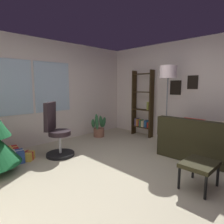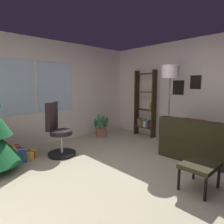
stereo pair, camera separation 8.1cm
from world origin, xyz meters
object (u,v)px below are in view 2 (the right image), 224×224
Objects in this scene: footstool at (200,167)px; office_chair at (58,135)px; floor_lamp at (170,77)px; gift_box_blue at (17,156)px; bookshelf at (145,108)px; gift_box_red at (14,151)px; gift_box_gold at (28,155)px; potted_plant at (101,128)px.

footstool is 0.47× the size of office_chair.
floor_lamp is at bearing -30.01° from office_chair.
gift_box_blue is 0.19× the size of bookshelf.
bookshelf reaches higher than office_chair.
floor_lamp reaches higher than gift_box_blue.
gift_box_red is at bearing 136.10° from office_chair.
gift_box_gold is 2.16m from potted_plant.
potted_plant reaches higher than gift_box_red.
office_chair is at bearing 174.43° from bookshelf.
footstool is 2.89m from bookshelf.
office_chair is (0.75, -0.21, 0.32)m from gift_box_blue.
floor_lamp is at bearing -72.69° from potted_plant.
office_chair is (0.56, -0.21, 0.35)m from gift_box_gold.
office_chair is 0.59× the size of floor_lamp.
bookshelf is 2.75× the size of potted_plant.
footstool is 0.28× the size of bookshelf.
office_chair is (0.68, -0.65, 0.34)m from gift_box_red.
bookshelf is (3.28, -0.46, 0.69)m from gift_box_blue.
office_chair reaches higher than potted_plant.
bookshelf reaches higher than gift_box_gold.
footstool is 1.49× the size of gift_box_gold.
footstool is at bearing -63.61° from gift_box_gold.
office_chair is 1.65× the size of potted_plant.
gift_box_red is 2.26m from potted_plant.
bookshelf is at bearing -5.57° from office_chair.
potted_plant is (2.33, 0.33, 0.12)m from gift_box_blue.
gift_box_gold is 0.69m from office_chair.
gift_box_blue reaches higher than gift_box_gold.
potted_plant reaches higher than gift_box_blue.
gift_box_red is at bearing 105.34° from gift_box_gold.
gift_box_red is 1.00m from office_chair.
floor_lamp is at bearing -112.18° from bookshelf.
bookshelf is at bearing -8.50° from gift_box_gold.
gift_box_red is at bearing 114.96° from footstool.
floor_lamp is (1.33, 1.29, 1.28)m from footstool.
footstool is 0.28× the size of floor_lamp.
footstool is at bearing -60.37° from gift_box_blue.
office_chair is at bearing -15.70° from gift_box_blue.
footstool is 3.15m from gift_box_blue.
office_chair is 1.67m from potted_plant.
footstool is at bearing -104.25° from potted_plant.
bookshelf is 1.36m from potted_plant.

